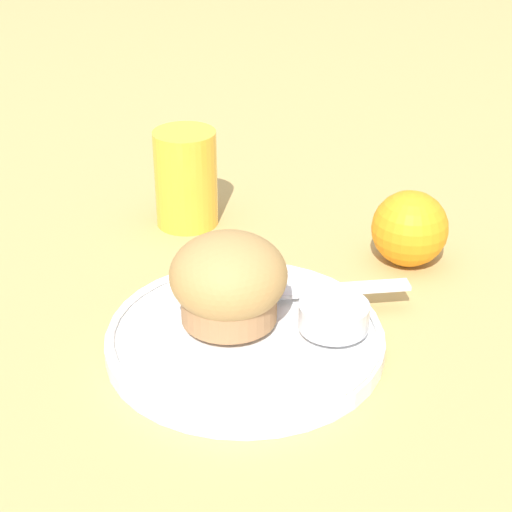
{
  "coord_description": "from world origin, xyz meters",
  "views": [
    {
      "loc": [
        0.2,
        -0.52,
        0.38
      ],
      "look_at": [
        -0.01,
        0.03,
        0.06
      ],
      "focal_mm": 60.0,
      "sensor_mm": 36.0,
      "label": 1
    }
  ],
  "objects_px": {
    "butter_knife": "(295,292)",
    "orange_fruit": "(410,228)",
    "juice_glass": "(186,178)",
    "muffin": "(229,282)"
  },
  "relations": [
    {
      "from": "orange_fruit",
      "to": "juice_glass",
      "type": "height_order",
      "value": "juice_glass"
    },
    {
      "from": "juice_glass",
      "to": "orange_fruit",
      "type": "bearing_deg",
      "value": -0.31
    },
    {
      "from": "butter_knife",
      "to": "juice_glass",
      "type": "xyz_separation_m",
      "value": [
        -0.15,
        0.12,
        0.03
      ]
    },
    {
      "from": "orange_fruit",
      "to": "butter_knife",
      "type": "bearing_deg",
      "value": -118.78
    },
    {
      "from": "butter_knife",
      "to": "orange_fruit",
      "type": "bearing_deg",
      "value": 32.65
    },
    {
      "from": "muffin",
      "to": "juice_glass",
      "type": "bearing_deg",
      "value": 124.15
    },
    {
      "from": "muffin",
      "to": "butter_knife",
      "type": "relative_size",
      "value": 0.51
    },
    {
      "from": "muffin",
      "to": "juice_glass",
      "type": "relative_size",
      "value": 0.94
    },
    {
      "from": "orange_fruit",
      "to": "juice_glass",
      "type": "distance_m",
      "value": 0.22
    },
    {
      "from": "butter_knife",
      "to": "juice_glass",
      "type": "height_order",
      "value": "juice_glass"
    }
  ]
}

